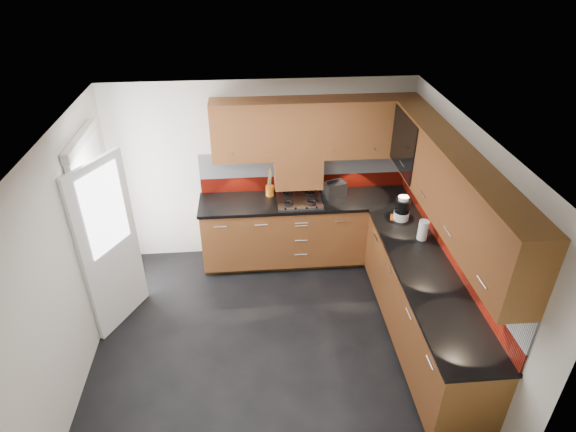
{
  "coord_description": "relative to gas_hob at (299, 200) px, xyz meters",
  "views": [
    {
      "loc": [
        -0.14,
        -3.8,
        3.95
      ],
      "look_at": [
        0.24,
        0.65,
        1.22
      ],
      "focal_mm": 30.0,
      "sensor_mm": 36.0,
      "label": 1
    }
  ],
  "objects": [
    {
      "name": "room",
      "position": [
        -0.45,
        -1.47,
        0.54
      ],
      "size": [
        4.0,
        3.8,
        2.64
      ],
      "color": "black"
    },
    {
      "name": "base_cabinets",
      "position": [
        0.62,
        -0.75,
        -0.52
      ],
      "size": [
        2.7,
        3.2,
        0.95
      ],
      "color": "brown",
      "rests_on": "room"
    },
    {
      "name": "countertop",
      "position": [
        0.6,
        -0.77,
        -0.03
      ],
      "size": [
        2.72,
        3.22,
        0.04
      ],
      "color": "black",
      "rests_on": "base_cabinets"
    },
    {
      "name": "backsplash",
      "position": [
        0.83,
        -0.54,
        0.26
      ],
      "size": [
        2.7,
        3.2,
        0.54
      ],
      "color": "maroon",
      "rests_on": "countertop"
    },
    {
      "name": "upper_cabinets",
      "position": [
        0.78,
        -0.69,
        0.88
      ],
      "size": [
        2.5,
        3.2,
        0.72
      ],
      "color": "brown",
      "rests_on": "room"
    },
    {
      "name": "extractor_hood",
      "position": [
        -0.0,
        0.17,
        0.33
      ],
      "size": [
        0.6,
        0.33,
        0.4
      ],
      "primitive_type": "cube",
      "color": "brown",
      "rests_on": "room"
    },
    {
      "name": "glass_cabinet",
      "position": [
        1.26,
        -0.4,
        0.91
      ],
      "size": [
        0.32,
        0.8,
        0.66
      ],
      "color": "black",
      "rests_on": "room"
    },
    {
      "name": "back_door",
      "position": [
        -2.23,
        -0.72,
        0.08
      ],
      "size": [
        0.42,
        1.19,
        2.04
      ],
      "color": "white",
      "rests_on": "room"
    },
    {
      "name": "gas_hob",
      "position": [
        0.0,
        0.0,
        0.0
      ],
      "size": [
        0.56,
        0.5,
        0.04
      ],
      "color": "silver",
      "rests_on": "countertop"
    },
    {
      "name": "utensil_pot",
      "position": [
        -0.36,
        0.18,
        0.08
      ],
      "size": [
        0.11,
        0.11,
        0.39
      ],
      "color": "orange",
      "rests_on": "countertop"
    },
    {
      "name": "toaster",
      "position": [
        0.46,
        0.09,
        0.08
      ],
      "size": [
        0.32,
        0.27,
        0.2
      ],
      "color": "silver",
      "rests_on": "countertop"
    },
    {
      "name": "food_processor",
      "position": [
        1.16,
        -0.54,
        0.12
      ],
      "size": [
        0.18,
        0.18,
        0.3
      ],
      "color": "white",
      "rests_on": "countertop"
    },
    {
      "name": "paper_towel",
      "position": [
        1.27,
        -0.97,
        0.1
      ],
      "size": [
        0.15,
        0.15,
        0.23
      ],
      "primitive_type": "cylinder",
      "rotation": [
        0.0,
        0.0,
        0.42
      ],
      "color": "white",
      "rests_on": "countertop"
    },
    {
      "name": "orange_cloth",
      "position": [
        1.11,
        -0.52,
        -0.01
      ],
      "size": [
        0.18,
        0.17,
        0.02
      ],
      "primitive_type": "cube",
      "rotation": [
        0.0,
        0.0,
        -0.32
      ],
      "color": "orange",
      "rests_on": "countertop"
    }
  ]
}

